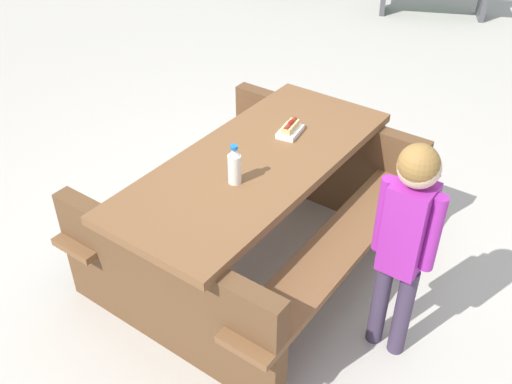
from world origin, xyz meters
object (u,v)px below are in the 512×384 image
picnic_table (256,203)px  child_in_coat (407,229)px  hotdog_tray (290,129)px  soda_bottle (235,166)px

picnic_table → child_in_coat: (-0.16, -0.93, 0.34)m
child_in_coat → hotdog_tray: bearing=61.8°
hotdog_tray → child_in_coat: 1.04m
picnic_table → hotdog_tray: size_ratio=9.49×
child_in_coat → picnic_table: bearing=80.5°
picnic_table → soda_bottle: (-0.25, -0.03, 0.41)m
picnic_table → child_in_coat: 1.00m
picnic_table → hotdog_tray: hotdog_tray is taller
hotdog_tray → child_in_coat: child_in_coat is taller
soda_bottle → hotdog_tray: 0.58m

